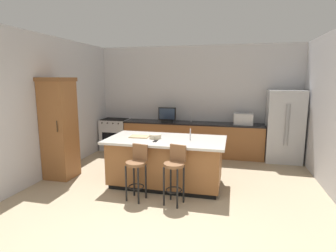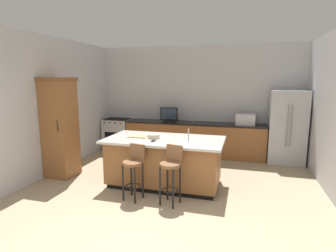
# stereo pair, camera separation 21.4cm
# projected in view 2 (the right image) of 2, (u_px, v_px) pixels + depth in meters

# --- Properties ---
(wall_back) EXTENTS (6.06, 0.12, 2.98)m
(wall_back) POSITION_uv_depth(u_px,v_px,m) (198.00, 100.00, 7.62)
(wall_back) COLOR #BCBCC1
(wall_back) RESTS_ON ground_plane
(wall_left) EXTENTS (0.12, 5.33, 2.98)m
(wall_left) POSITION_uv_depth(u_px,v_px,m) (54.00, 106.00, 6.04)
(wall_left) COLOR #BCBCC1
(wall_left) RESTS_ON ground_plane
(counter_back) EXTENTS (3.80, 0.62, 0.90)m
(counter_back) POSITION_uv_depth(u_px,v_px,m) (194.00, 139.00, 7.45)
(counter_back) COLOR brown
(counter_back) RESTS_ON ground_plane
(kitchen_island) EXTENTS (2.27, 1.19, 0.93)m
(kitchen_island) POSITION_uv_depth(u_px,v_px,m) (164.00, 161.00, 5.32)
(kitchen_island) COLOR black
(kitchen_island) RESTS_ON ground_plane
(refrigerator) EXTENTS (0.86, 0.74, 1.80)m
(refrigerator) POSITION_uv_depth(u_px,v_px,m) (287.00, 127.00, 6.70)
(refrigerator) COLOR #B7BABF
(refrigerator) RESTS_ON ground_plane
(range_oven) EXTENTS (0.76, 0.63, 0.92)m
(range_oven) POSITION_uv_depth(u_px,v_px,m) (118.00, 134.00, 8.06)
(range_oven) COLOR #B7BABF
(range_oven) RESTS_ON ground_plane
(cabinet_tower) EXTENTS (0.60, 0.61, 2.10)m
(cabinet_tower) POSITION_uv_depth(u_px,v_px,m) (60.00, 126.00, 5.72)
(cabinet_tower) COLOR brown
(cabinet_tower) RESTS_ON ground_plane
(microwave) EXTENTS (0.48, 0.36, 0.29)m
(microwave) POSITION_uv_depth(u_px,v_px,m) (245.00, 119.00, 6.99)
(microwave) COLOR #B7BABF
(microwave) RESTS_ON counter_back
(tv_monitor) EXTENTS (0.49, 0.16, 0.40)m
(tv_monitor) POSITION_uv_depth(u_px,v_px,m) (169.00, 115.00, 7.48)
(tv_monitor) COLOR black
(tv_monitor) RESTS_ON counter_back
(sink_faucet_back) EXTENTS (0.02, 0.02, 0.24)m
(sink_faucet_back) POSITION_uv_depth(u_px,v_px,m) (193.00, 118.00, 7.46)
(sink_faucet_back) COLOR #B2B2B7
(sink_faucet_back) RESTS_ON counter_back
(sink_faucet_island) EXTENTS (0.02, 0.02, 0.22)m
(sink_faucet_island) POSITION_uv_depth(u_px,v_px,m) (188.00, 134.00, 5.09)
(sink_faucet_island) COLOR #B2B2B7
(sink_faucet_island) RESTS_ON kitchen_island
(bar_stool_left) EXTENTS (0.35, 0.36, 0.96)m
(bar_stool_left) POSITION_uv_depth(u_px,v_px,m) (134.00, 167.00, 4.67)
(bar_stool_left) COLOR brown
(bar_stool_left) RESTS_ON ground_plane
(bar_stool_right) EXTENTS (0.35, 0.37, 0.99)m
(bar_stool_right) POSITION_uv_depth(u_px,v_px,m) (171.00, 169.00, 4.48)
(bar_stool_right) COLOR brown
(bar_stool_right) RESTS_ON ground_plane
(fruit_bowl) EXTENTS (0.23, 0.23, 0.08)m
(fruit_bowl) POSITION_uv_depth(u_px,v_px,m) (154.00, 136.00, 5.27)
(fruit_bowl) COLOR beige
(fruit_bowl) RESTS_ON kitchen_island
(cell_phone) EXTENTS (0.07, 0.15, 0.01)m
(cell_phone) POSITION_uv_depth(u_px,v_px,m) (153.00, 141.00, 5.03)
(cell_phone) COLOR black
(cell_phone) RESTS_ON kitchen_island
(cutting_board) EXTENTS (0.40, 0.30, 0.02)m
(cutting_board) POSITION_uv_depth(u_px,v_px,m) (138.00, 136.00, 5.41)
(cutting_board) COLOR tan
(cutting_board) RESTS_ON kitchen_island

